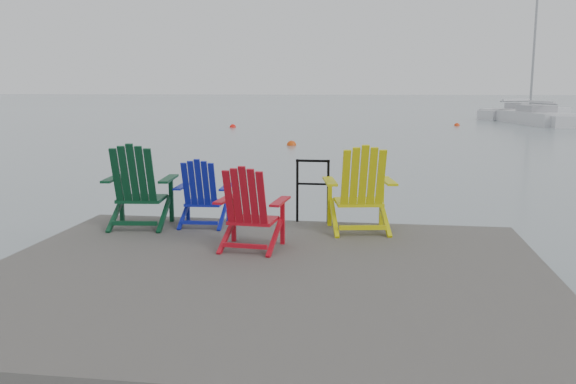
# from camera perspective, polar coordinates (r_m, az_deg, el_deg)

# --- Properties ---
(ground) EXTENTS (400.00, 400.00, 0.00)m
(ground) POSITION_cam_1_polar(r_m,az_deg,el_deg) (6.59, -2.21, -11.61)
(ground) COLOR gray
(ground) RESTS_ON ground
(dock) EXTENTS (6.00, 5.00, 1.40)m
(dock) POSITION_cam_1_polar(r_m,az_deg,el_deg) (6.47, -2.23, -8.74)
(dock) COLOR #322F2C
(dock) RESTS_ON ground
(handrail) EXTENTS (0.48, 0.04, 0.90)m
(handrail) POSITION_cam_1_polar(r_m,az_deg,el_deg) (8.64, 2.33, 0.70)
(handrail) COLOR black
(handrail) RESTS_ON dock
(chair_green) EXTENTS (0.98, 0.92, 1.14)m
(chair_green) POSITION_cam_1_polar(r_m,az_deg,el_deg) (8.54, -13.82, 0.56)
(chair_green) COLOR #09361D
(chair_green) RESTS_ON dock
(chair_blue) EXTENTS (0.77, 0.72, 0.93)m
(chair_blue) POSITION_cam_1_polar(r_m,az_deg,el_deg) (8.47, -8.00, -0.05)
(chair_blue) COLOR #0E1896
(chair_blue) RESTS_ON dock
(chair_red) EXTENTS (0.84, 0.79, 1.00)m
(chair_red) POSITION_cam_1_polar(r_m,az_deg,el_deg) (7.18, -3.57, -1.48)
(chair_red) COLOR #AF0C1A
(chair_red) RESTS_ON dock
(chair_yellow) EXTENTS (1.03, 0.97, 1.15)m
(chair_yellow) POSITION_cam_1_polar(r_m,az_deg,el_deg) (8.09, 6.78, 0.31)
(chair_yellow) COLOR #C9C70B
(chair_yellow) RESTS_ON dock
(sailboat_near) EXTENTS (3.89, 9.47, 12.60)m
(sailboat_near) POSITION_cam_1_polar(r_m,az_deg,el_deg) (44.73, 21.93, 6.44)
(sailboat_near) COLOR silver
(sailboat_near) RESTS_ON ground
(sailboat_mid) EXTENTS (7.77, 7.09, 11.56)m
(sailboat_mid) POSITION_cam_1_polar(r_m,az_deg,el_deg) (51.65, 21.34, 6.83)
(sailboat_mid) COLOR silver
(sailboat_mid) RESTS_ON ground
(buoy_a) EXTENTS (0.41, 0.41, 0.41)m
(buoy_a) POSITION_cam_1_polar(r_m,az_deg,el_deg) (25.61, 0.33, 4.39)
(buoy_a) COLOR #D0430C
(buoy_a) RESTS_ON ground
(buoy_b) EXTENTS (0.39, 0.39, 0.39)m
(buoy_b) POSITION_cam_1_polar(r_m,az_deg,el_deg) (37.44, -5.20, 6.05)
(buoy_b) COLOR red
(buoy_b) RESTS_ON ground
(buoy_d) EXTENTS (0.36, 0.36, 0.36)m
(buoy_d) POSITION_cam_1_polar(r_m,az_deg,el_deg) (40.25, 15.52, 5.99)
(buoy_d) COLOR red
(buoy_d) RESTS_ON ground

